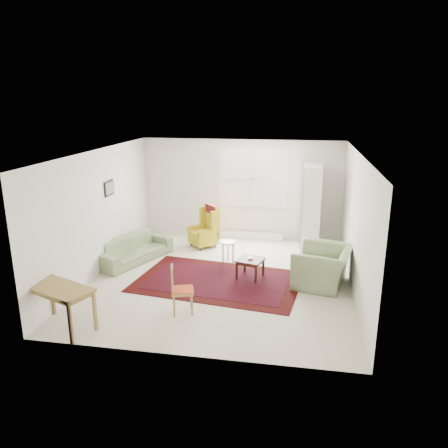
% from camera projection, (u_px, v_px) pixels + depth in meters
% --- Properties ---
extents(room, '(5.04, 5.54, 2.51)m').
position_uv_depth(room, '(224.00, 215.00, 8.54)').
color(room, beige).
rests_on(room, ground).
extents(rug, '(3.37, 2.41, 0.03)m').
position_uv_depth(rug, '(218.00, 281.00, 8.56)').
color(rug, black).
rests_on(rug, ground).
extents(sofa, '(1.41, 2.01, 0.76)m').
position_uv_depth(sofa, '(133.00, 244.00, 9.57)').
color(sofa, '#72885A').
rests_on(sofa, ground).
extents(armchair, '(1.23, 1.34, 0.89)m').
position_uv_depth(armchair, '(323.00, 263.00, 8.30)').
color(armchair, '#72885A').
rests_on(armchair, ground).
extents(wingback_chair, '(0.84, 0.84, 1.00)m').
position_uv_depth(wingback_chair, '(203.00, 227.00, 10.45)').
color(wingback_chair, gold).
rests_on(wingback_chair, ground).
extents(coffee_table, '(0.60, 0.60, 0.40)m').
position_uv_depth(coffee_table, '(250.00, 268.00, 8.70)').
color(coffee_table, '#3C1812').
rests_on(coffee_table, ground).
extents(stool, '(0.46, 0.46, 0.48)m').
position_uv_depth(stool, '(228.00, 252.00, 9.51)').
color(stool, white).
rests_on(stool, ground).
extents(cabinet, '(0.45, 0.81, 2.00)m').
position_uv_depth(cabinet, '(312.00, 207.00, 10.21)').
color(cabinet, white).
rests_on(cabinet, ground).
extents(desk, '(1.22, 0.92, 0.70)m').
position_uv_depth(desk, '(61.00, 308.00, 6.74)').
color(desk, olive).
rests_on(desk, ground).
extents(desk_chair, '(0.45, 0.45, 0.82)m').
position_uv_depth(desk_chair, '(182.00, 290.00, 7.23)').
color(desk_chair, olive).
rests_on(desk_chair, ground).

